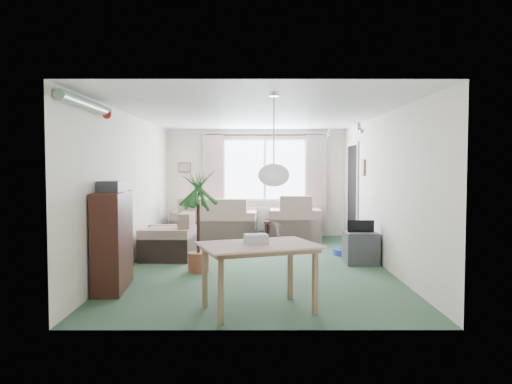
{
  "coord_description": "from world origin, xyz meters",
  "views": [
    {
      "loc": [
        -0.01,
        -7.98,
        1.58
      ],
      "look_at": [
        0.0,
        0.3,
        1.15
      ],
      "focal_mm": 35.0,
      "sensor_mm": 36.0,
      "label": 1
    }
  ],
  "objects_px": {
    "armchair_corner": "(295,217)",
    "dining_table": "(259,278)",
    "pet_bed": "(348,252)",
    "sofa": "(215,218)",
    "houseplant": "(198,220)",
    "armchair_left": "(168,236)",
    "bookshelf": "(113,241)",
    "tv_cube": "(360,248)",
    "coffee_table": "(285,230)"
  },
  "relations": [
    {
      "from": "bookshelf",
      "to": "tv_cube",
      "type": "bearing_deg",
      "value": 21.2
    },
    {
      "from": "sofa",
      "to": "armchair_corner",
      "type": "distance_m",
      "value": 1.73
    },
    {
      "from": "armchair_left",
      "to": "tv_cube",
      "type": "bearing_deg",
      "value": 86.21
    },
    {
      "from": "armchair_corner",
      "to": "dining_table",
      "type": "relative_size",
      "value": 0.94
    },
    {
      "from": "armchair_corner",
      "to": "dining_table",
      "type": "xyz_separation_m",
      "value": [
        -0.82,
        -5.33,
        -0.12
      ]
    },
    {
      "from": "bookshelf",
      "to": "houseplant",
      "type": "bearing_deg",
      "value": 42.24
    },
    {
      "from": "armchair_corner",
      "to": "bookshelf",
      "type": "relative_size",
      "value": 0.86
    },
    {
      "from": "coffee_table",
      "to": "bookshelf",
      "type": "relative_size",
      "value": 0.71
    },
    {
      "from": "sofa",
      "to": "houseplant",
      "type": "bearing_deg",
      "value": 93.54
    },
    {
      "from": "coffee_table",
      "to": "houseplant",
      "type": "xyz_separation_m",
      "value": [
        -1.49,
        -3.35,
        0.58
      ]
    },
    {
      "from": "armchair_corner",
      "to": "coffee_table",
      "type": "xyz_separation_m",
      "value": [
        -0.21,
        0.02,
        -0.28
      ]
    },
    {
      "from": "dining_table",
      "to": "pet_bed",
      "type": "relative_size",
      "value": 2.11
    },
    {
      "from": "dining_table",
      "to": "tv_cube",
      "type": "relative_size",
      "value": 2.03
    },
    {
      "from": "armchair_left",
      "to": "bookshelf",
      "type": "height_order",
      "value": "bookshelf"
    },
    {
      "from": "sofa",
      "to": "houseplant",
      "type": "distance_m",
      "value": 3.36
    },
    {
      "from": "sofa",
      "to": "armchair_left",
      "type": "height_order",
      "value": "sofa"
    },
    {
      "from": "sofa",
      "to": "pet_bed",
      "type": "xyz_separation_m",
      "value": [
        2.53,
        -1.92,
        -0.39
      ]
    },
    {
      "from": "dining_table",
      "to": "bookshelf",
      "type": "bearing_deg",
      "value": 152.66
    },
    {
      "from": "pet_bed",
      "to": "armchair_corner",
      "type": "bearing_deg",
      "value": 113.06
    },
    {
      "from": "armchair_left",
      "to": "sofa",
      "type": "bearing_deg",
      "value": 168.14
    },
    {
      "from": "houseplant",
      "to": "pet_bed",
      "type": "xyz_separation_m",
      "value": [
        2.51,
        1.42,
        -0.73
      ]
    },
    {
      "from": "sofa",
      "to": "armchair_left",
      "type": "bearing_deg",
      "value": 78.14
    },
    {
      "from": "sofa",
      "to": "tv_cube",
      "type": "xyz_separation_m",
      "value": [
        2.58,
        -2.69,
        -0.19
      ]
    },
    {
      "from": "bookshelf",
      "to": "tv_cube",
      "type": "xyz_separation_m",
      "value": [
        3.54,
        1.7,
        -0.37
      ]
    },
    {
      "from": "coffee_table",
      "to": "pet_bed",
      "type": "bearing_deg",
      "value": -62.1
    },
    {
      "from": "sofa",
      "to": "tv_cube",
      "type": "height_order",
      "value": "sofa"
    },
    {
      "from": "coffee_table",
      "to": "armchair_corner",
      "type": "bearing_deg",
      "value": -6.78
    },
    {
      "from": "dining_table",
      "to": "sofa",
      "type": "bearing_deg",
      "value": 99.64
    },
    {
      "from": "sofa",
      "to": "bookshelf",
      "type": "relative_size",
      "value": 1.43
    },
    {
      "from": "coffee_table",
      "to": "pet_bed",
      "type": "xyz_separation_m",
      "value": [
        1.02,
        -1.92,
        -0.15
      ]
    },
    {
      "from": "sofa",
      "to": "armchair_left",
      "type": "relative_size",
      "value": 2.03
    },
    {
      "from": "armchair_left",
      "to": "dining_table",
      "type": "distance_m",
      "value": 3.41
    },
    {
      "from": "houseplant",
      "to": "armchair_left",
      "type": "bearing_deg",
      "value": 121.34
    },
    {
      "from": "armchair_left",
      "to": "pet_bed",
      "type": "relative_size",
      "value": 1.63
    },
    {
      "from": "dining_table",
      "to": "tv_cube",
      "type": "distance_m",
      "value": 3.15
    },
    {
      "from": "bookshelf",
      "to": "houseplant",
      "type": "xyz_separation_m",
      "value": [
        0.98,
        1.04,
        0.16
      ]
    },
    {
      "from": "houseplant",
      "to": "dining_table",
      "type": "height_order",
      "value": "houseplant"
    },
    {
      "from": "armchair_corner",
      "to": "armchair_left",
      "type": "xyz_separation_m",
      "value": [
        -2.34,
        -2.27,
        -0.09
      ]
    },
    {
      "from": "armchair_corner",
      "to": "tv_cube",
      "type": "distance_m",
      "value": 2.81
    },
    {
      "from": "armchair_corner",
      "to": "armchair_left",
      "type": "bearing_deg",
      "value": 45.95
    },
    {
      "from": "tv_cube",
      "to": "pet_bed",
      "type": "relative_size",
      "value": 1.04
    },
    {
      "from": "houseplant",
      "to": "tv_cube",
      "type": "xyz_separation_m",
      "value": [
        2.56,
        0.66,
        -0.53
      ]
    },
    {
      "from": "armchair_left",
      "to": "coffee_table",
      "type": "xyz_separation_m",
      "value": [
        2.13,
        2.3,
        -0.19
      ]
    },
    {
      "from": "armchair_corner",
      "to": "houseplant",
      "type": "height_order",
      "value": "houseplant"
    },
    {
      "from": "armchair_corner",
      "to": "coffee_table",
      "type": "distance_m",
      "value": 0.35
    },
    {
      "from": "bookshelf",
      "to": "pet_bed",
      "type": "xyz_separation_m",
      "value": [
        3.49,
        2.46,
        -0.57
      ]
    },
    {
      "from": "armchair_corner",
      "to": "pet_bed",
      "type": "distance_m",
      "value": 2.11
    },
    {
      "from": "dining_table",
      "to": "tv_cube",
      "type": "bearing_deg",
      "value": 57.83
    },
    {
      "from": "coffee_table",
      "to": "armchair_left",
      "type": "bearing_deg",
      "value": -132.84
    },
    {
      "from": "armchair_left",
      "to": "tv_cube",
      "type": "height_order",
      "value": "armchair_left"
    }
  ]
}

